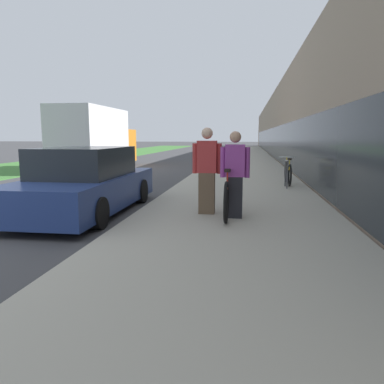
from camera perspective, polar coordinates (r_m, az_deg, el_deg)
sidewalk_slab at (r=26.12m, az=7.94°, el=4.83°), size 4.22×70.00×0.12m
storefront_facade at (r=34.78m, az=20.15°, el=9.41°), size 10.01×70.00×5.12m
lawn_strip at (r=32.48m, az=-13.76°, el=5.30°), size 5.58×70.00×0.03m
tandem_bicycle at (r=7.62m, az=5.58°, el=-0.36°), size 0.52×2.44×0.98m
person_rider at (r=7.27m, az=6.54°, el=2.63°), size 0.57×0.22×1.67m
person_bystander at (r=7.63m, az=2.29°, el=3.25°), size 0.59×0.23×1.75m
bike_rack_hoop at (r=11.95m, az=14.20°, el=3.13°), size 0.05×0.60×0.84m
cruiser_bike_nearest at (r=12.80m, az=14.40°, el=2.85°), size 0.52×1.85×0.89m
parked_sedan_curbside at (r=8.63m, az=-15.94°, el=1.27°), size 1.94×4.69×1.45m
moving_truck at (r=19.90m, az=-14.47°, el=7.81°), size 2.24×7.01×3.08m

